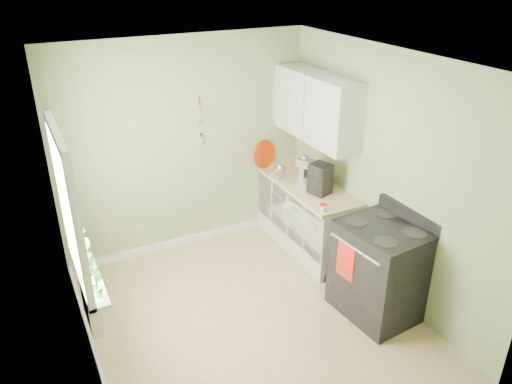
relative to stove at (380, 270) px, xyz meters
name	(u,v)px	position (x,y,z in m)	size (l,w,h in m)	color
floor	(251,320)	(-1.28, 0.47, -0.53)	(3.20, 3.60, 0.02)	tan
ceiling	(250,61)	(-1.28, 0.47, 2.19)	(3.20, 3.60, 0.02)	white
wall_back	(186,147)	(-1.28, 2.28, 0.83)	(3.20, 0.02, 2.70)	#93A06D
wall_left	(74,248)	(-2.89, 0.47, 0.83)	(0.02, 3.60, 2.70)	#93A06D
wall_right	(384,176)	(0.33, 0.47, 0.83)	(0.02, 3.60, 2.70)	#93A06D
base_cabinets	(307,217)	(0.02, 1.47, -0.09)	(0.60, 1.60, 0.87)	silver
countertop	(308,185)	(0.01, 1.47, 0.37)	(0.64, 1.60, 0.04)	#CEB67E
upper_cabinets	(316,107)	(0.15, 1.57, 1.33)	(0.35, 1.40, 0.80)	silver
window	(68,210)	(-2.86, 0.77, 1.03)	(0.06, 1.14, 1.44)	white
window_sill	(88,274)	(-2.79, 0.77, 0.36)	(0.18, 1.14, 0.04)	white
radiator	(91,307)	(-2.82, 0.72, 0.03)	(0.12, 0.50, 0.35)	white
wall_utensils	(201,129)	(-1.08, 2.25, 1.04)	(0.02, 0.14, 0.58)	#CEB67E
stove	(380,270)	(0.00, 0.00, 0.00)	(0.81, 0.90, 1.16)	black
stand_mixer	(308,174)	(-0.03, 1.40, 0.55)	(0.30, 0.36, 0.39)	#B2B2B7
kettle	(279,171)	(-0.23, 1.77, 0.49)	(0.19, 0.11, 0.20)	silver
coffee_maker	(320,180)	(-0.01, 1.18, 0.56)	(0.27, 0.29, 0.37)	black
red_tray	(264,154)	(-0.23, 2.19, 0.58)	(0.38, 0.38, 0.02)	#B12800
jar	(323,208)	(-0.23, 0.77, 0.43)	(0.08, 0.08, 0.09)	beige
plant_a	(96,282)	(-2.78, 0.35, 0.53)	(0.16, 0.11, 0.31)	#306E28
plant_b	(84,252)	(-2.78, 0.89, 0.51)	(0.15, 0.12, 0.27)	#306E28
plant_c	(82,244)	(-2.78, 1.02, 0.53)	(0.17, 0.17, 0.30)	#306E28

